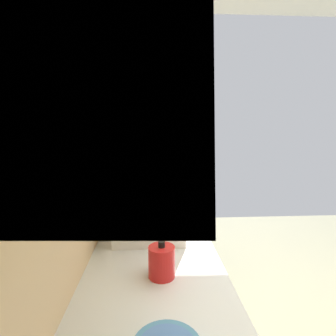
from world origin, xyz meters
The scene contains 5 objects.
wall_back centered at (0.00, 1.62, 1.39)m, with size 3.75×0.12×2.79m, color beige.
upper_cabinets centered at (-0.42, 1.40, 1.80)m, with size 2.17×0.32×0.62m.
oven_range centered at (1.31, 1.23, 0.47)m, with size 0.69×0.67×1.09m.
microwave centered at (0.14, 1.27, 1.07)m, with size 0.52×0.39×0.32m.
kettle centered at (-0.37, 1.22, 0.98)m, with size 0.15×0.11×0.16m.
Camera 1 is at (-1.42, 1.26, 1.53)m, focal length 28.99 mm.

